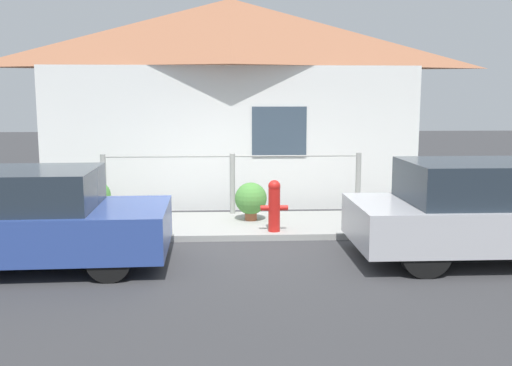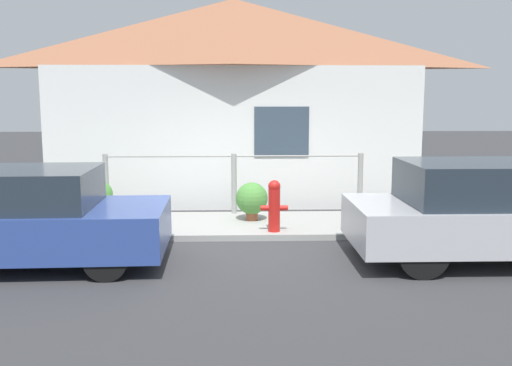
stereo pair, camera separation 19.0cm
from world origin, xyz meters
TOP-DOWN VIEW (x-y plane):
  - ground_plane at (0.00, 0.00)m, footprint 60.00×60.00m
  - sidewalk at (0.00, 0.96)m, footprint 24.00×1.91m
  - house at (0.00, 3.57)m, footprint 8.04×2.23m
  - fence at (0.00, 1.76)m, footprint 4.90×0.10m
  - car_left at (-2.76, -1.20)m, footprint 3.66×1.85m
  - car_right at (3.61, -1.20)m, footprint 3.99×1.73m
  - fire_hydrant at (0.67, 0.26)m, footprint 0.45×0.20m
  - potted_plant_near_hydrant at (0.32, 1.13)m, footprint 0.57×0.57m
  - potted_plant_by_fence at (-2.51, 1.62)m, footprint 0.51×0.51m

SIDE VIEW (x-z plane):
  - ground_plane at x=0.00m, z-range 0.00..0.00m
  - sidewalk at x=0.00m, z-range 0.00..0.10m
  - potted_plant_by_fence at x=-2.51m, z-range 0.15..0.81m
  - potted_plant_near_hydrant at x=0.32m, z-range 0.14..0.82m
  - fire_hydrant at x=0.67m, z-range 0.12..0.97m
  - car_left at x=-2.76m, z-range -0.01..1.32m
  - car_right at x=3.61m, z-range 0.00..1.40m
  - fence at x=0.00m, z-range 0.16..1.30m
  - house at x=0.00m, z-range 1.25..5.61m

